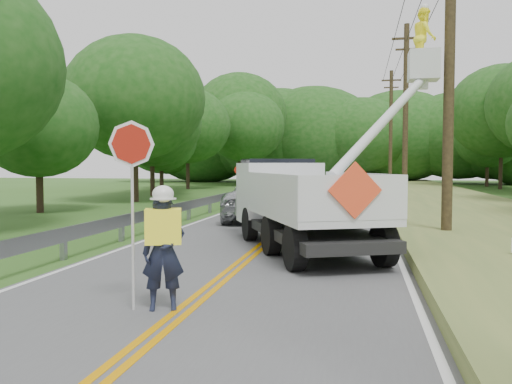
# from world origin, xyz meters

# --- Properties ---
(ground) EXTENTS (140.00, 140.00, 0.00)m
(ground) POSITION_xyz_m (0.00, 0.00, 0.00)
(ground) COLOR #2F5519
(ground) RESTS_ON ground
(road) EXTENTS (7.20, 96.00, 0.03)m
(road) POSITION_xyz_m (0.00, 14.00, 0.01)
(road) COLOR #525254
(road) RESTS_ON ground
(guardrail) EXTENTS (0.18, 48.00, 0.77)m
(guardrail) POSITION_xyz_m (-4.02, 14.91, 0.55)
(guardrail) COLOR gray
(guardrail) RESTS_ON ground
(utility_poles) EXTENTS (1.60, 43.30, 10.00)m
(utility_poles) POSITION_xyz_m (5.00, 17.02, 5.27)
(utility_poles) COLOR black
(utility_poles) RESTS_ON ground
(tall_grass_verge) EXTENTS (7.00, 96.00, 0.30)m
(tall_grass_verge) POSITION_xyz_m (7.10, 14.00, 0.15)
(tall_grass_verge) COLOR #596E36
(tall_grass_verge) RESTS_ON ground
(treeline_left) EXTENTS (11.42, 55.58, 11.82)m
(treeline_left) POSITION_xyz_m (-10.56, 31.28, 5.93)
(treeline_left) COLOR #332319
(treeline_left) RESTS_ON ground
(treeline_horizon) EXTENTS (57.60, 15.89, 12.66)m
(treeline_horizon) POSITION_xyz_m (1.63, 56.22, 5.50)
(treeline_horizon) COLOR #174A12
(treeline_horizon) RESTS_ON ground
(flagger) EXTENTS (1.08, 0.63, 2.81)m
(flagger) POSITION_xyz_m (-0.32, 0.45, 1.02)
(flagger) COLOR #191E33
(flagger) RESTS_ON road
(bucket_truck) EXTENTS (5.93, 7.02, 6.61)m
(bucket_truck) POSITION_xyz_m (1.06, 7.39, 1.52)
(bucket_truck) COLOR black
(bucket_truck) RESTS_ON road
(suv_silver) EXTENTS (3.36, 5.81, 1.52)m
(suv_silver) POSITION_xyz_m (-1.38, 13.38, 0.78)
(suv_silver) COLOR #A3A6AA
(suv_silver) RESTS_ON road
(suv_darkgrey) EXTENTS (2.68, 5.85, 1.66)m
(suv_darkgrey) POSITION_xyz_m (-1.37, 25.65, 0.85)
(suv_darkgrey) COLOR #3B3C42
(suv_darkgrey) RESTS_ON road
(stop_sign_permanent) EXTENTS (0.39, 0.25, 2.10)m
(stop_sign_permanent) POSITION_xyz_m (-4.15, 21.79, 1.35)
(stop_sign_permanent) COLOR gray
(stop_sign_permanent) RESTS_ON ground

